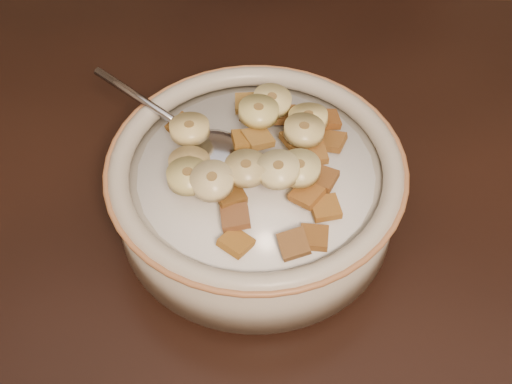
{
  "coord_description": "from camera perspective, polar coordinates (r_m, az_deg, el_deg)",
  "views": [
    {
      "loc": [
        -0.11,
        -0.22,
        1.22
      ],
      "look_at": [
        -0.14,
        0.14,
        0.78
      ],
      "focal_mm": 50.0,
      "sensor_mm": 36.0,
      "label": 1
    }
  ],
  "objects": [
    {
      "name": "milk",
      "position": [
        0.55,
        0.0,
        1.53
      ],
      "size": [
        0.18,
        0.18,
        0.0
      ],
      "primitive_type": "cylinder",
      "color": "white",
      "rests_on": "cereal_bowl"
    },
    {
      "name": "banana_slice_5",
      "position": [
        0.51,
        -3.53,
        0.9
      ],
      "size": [
        0.04,
        0.04,
        0.01
      ],
      "primitive_type": "cylinder",
      "rotation": [
        0.04,
        -0.14,
        0.96
      ],
      "color": "#CBBD82",
      "rests_on": "milk"
    },
    {
      "name": "cereal_square_5",
      "position": [
        0.5,
        -1.61,
        -4.06
      ],
      "size": [
        0.03,
        0.03,
        0.01
      ],
      "primitive_type": "cube",
      "rotation": [
        0.25,
        -0.07,
        2.58
      ],
      "color": "#9C6025",
      "rests_on": "milk"
    },
    {
      "name": "cereal_square_10",
      "position": [
        0.52,
        -2.09,
        -0.21
      ],
      "size": [
        0.03,
        0.03,
        0.01
      ],
      "primitive_type": "cube",
      "rotation": [
        0.07,
        0.05,
        2.05
      ],
      "color": "brown",
      "rests_on": "milk"
    },
    {
      "name": "cereal_square_8",
      "position": [
        0.54,
        4.59,
        3.09
      ],
      "size": [
        0.02,
        0.02,
        0.01
      ],
      "primitive_type": "cube",
      "rotation": [
        0.01,
        0.02,
        1.81
      ],
      "color": "olive",
      "rests_on": "milk"
    },
    {
      "name": "banana_slice_0",
      "position": [
        0.52,
        3.49,
        1.91
      ],
      "size": [
        0.04,
        0.04,
        0.01
      ],
      "primitive_type": "cylinder",
      "rotation": [
        -0.03,
        -0.02,
        1.8
      ],
      "color": "#D0C07D",
      "rests_on": "milk"
    },
    {
      "name": "cereal_square_9",
      "position": [
        0.58,
        -0.19,
        6.4
      ],
      "size": [
        0.02,
        0.02,
        0.01
      ],
      "primitive_type": "cube",
      "rotation": [
        0.08,
        -0.06,
        1.44
      ],
      "color": "brown",
      "rests_on": "milk"
    },
    {
      "name": "cereal_square_1",
      "position": [
        0.54,
        -0.8,
        4.22
      ],
      "size": [
        0.02,
        0.02,
        0.01
      ],
      "primitive_type": "cube",
      "rotation": [
        -0.18,
        0.08,
        0.23
      ],
      "color": "brown",
      "rests_on": "milk"
    },
    {
      "name": "cereal_square_21",
      "position": [
        0.58,
        0.01,
        6.58
      ],
      "size": [
        0.03,
        0.03,
        0.01
      ],
      "primitive_type": "cube",
      "rotation": [
        -0.14,
        -0.07,
        2.12
      ],
      "color": "brown",
      "rests_on": "milk"
    },
    {
      "name": "cereal_square_20",
      "position": [
        0.58,
        5.68,
        5.83
      ],
      "size": [
        0.02,
        0.02,
        0.01
      ],
      "primitive_type": "cube",
      "rotation": [
        0.15,
        0.1,
        1.81
      ],
      "color": "brown",
      "rests_on": "milk"
    },
    {
      "name": "cereal_square_14",
      "position": [
        0.53,
        -5.47,
        1.17
      ],
      "size": [
        0.02,
        0.02,
        0.01
      ],
      "primitive_type": "cube",
      "rotation": [
        -0.03,
        0.16,
        1.34
      ],
      "color": "brown",
      "rests_on": "milk"
    },
    {
      "name": "cereal_square_15",
      "position": [
        0.53,
        5.32,
        1.11
      ],
      "size": [
        0.03,
        0.03,
        0.01
      ],
      "primitive_type": "cube",
      "rotation": [
        -0.0,
        0.06,
        2.74
      ],
      "color": "brown",
      "rests_on": "milk"
    },
    {
      "name": "cereal_square_17",
      "position": [
        0.55,
        3.25,
        4.27
      ],
      "size": [
        0.03,
        0.03,
        0.01
      ],
      "primitive_type": "cube",
      "rotation": [
        0.04,
        0.01,
        2.16
      ],
      "color": "brown",
      "rests_on": "milk"
    },
    {
      "name": "cereal_square_19",
      "position": [
        0.59,
        -0.7,
        7.13
      ],
      "size": [
        0.02,
        0.02,
        0.01
      ],
      "primitive_type": "cube",
      "rotation": [
        -0.0,
        -0.05,
        0.09
      ],
      "color": "olive",
      "rests_on": "milk"
    },
    {
      "name": "cereal_square_4",
      "position": [
        0.52,
        5.59,
        -1.26
      ],
      "size": [
        0.02,
        0.02,
        0.01
      ],
      "primitive_type": "cube",
      "rotation": [
        0.02,
        -0.01,
        0.28
      ],
      "color": "brown",
      "rests_on": "milk"
    },
    {
      "name": "banana_slice_4",
      "position": [
        0.54,
        3.87,
        4.97
      ],
      "size": [
        0.04,
        0.04,
        0.01
      ],
      "primitive_type": "cylinder",
      "rotation": [
        0.09,
        -0.02,
        2.73
      ],
      "color": "#DAC980",
      "rests_on": "milk"
    },
    {
      "name": "banana_slice_9",
      "position": [
        0.53,
        -5.35,
        2.24
      ],
      "size": [
        0.04,
        0.04,
        0.01
      ],
      "primitive_type": "cylinder",
      "rotation": [
        -0.05,
        0.06,
        0.51
      ],
      "color": "tan",
      "rests_on": "milk"
    },
    {
      "name": "banana_slice_6",
      "position": [
        0.56,
        4.19,
        5.92
      ],
      "size": [
        0.04,
        0.04,
        0.02
      ],
      "primitive_type": "cylinder",
      "rotation": [
        -0.12,
        0.13,
        1.29
      ],
      "color": "#FCE38D",
      "rests_on": "milk"
    },
    {
      "name": "cereal_bowl",
      "position": [
        0.57,
        0.0,
        -0.22
      ],
      "size": [
        0.22,
        0.22,
        0.05
      ],
      "primitive_type": "cylinder",
      "color": "#B1AC96",
      "rests_on": "table"
    },
    {
      "name": "banana_slice_2",
      "position": [
        0.55,
        0.21,
        6.47
      ],
      "size": [
        0.04,
        0.04,
        0.01
      ],
      "primitive_type": "cylinder",
      "rotation": [
        -0.02,
        0.08,
        0.46
      ],
      "color": "#D5C66A",
      "rests_on": "milk"
    },
    {
      "name": "cereal_square_0",
      "position": [
        0.5,
        3.04,
        -4.18
      ],
      "size": [
        0.03,
        0.03,
        0.01
      ],
      "primitive_type": "cube",
      "rotation": [
        -0.24,
        -0.18,
        1.9
      ],
      "color": "brown",
      "rests_on": "milk"
    },
    {
      "name": "cereal_square_3",
      "position": [
        0.52,
        4.09,
        -0.2
      ],
      "size": [
        0.03,
        0.03,
        0.01
      ],
      "primitive_type": "cube",
      "rotation": [
        -0.04,
        0.13,
        2.54
      ],
      "color": "#945526",
      "rests_on": "milk"
    },
    {
      "name": "cereal_square_16",
      "position": [
        0.59,
        0.87,
        6.72
      ],
      "size": [
        0.02,
        0.02,
        0.01
      ],
      "primitive_type": "cube",
      "rotation": [
        0.21,
        -0.15,
        0.15
      ],
      "color": "brown",
      "rests_on": "milk"
    },
    {
      "name": "cereal_square_11",
      "position": [
        0.51,
        4.67,
        -3.64
      ],
      "size": [
        0.02,
        0.02,
        0.01
      ],
      "primitive_type": "cube",
      "rotation": [
        0.05,
        0.02,
        3.1
      ],
      "color": "#975A24",
      "rests_on": "milk"
    },
    {
      "name": "cereal_square_6",
      "position": [
        0.58,
        2.13,
        6.2
      ],
      "size": [
        0.02,
        0.02,
        0.01
      ],
      "primitive_type": "cube",
      "rotation": [
        0.11,
        0.12,
        3.08
      ],
      "color": "brown",
      "rests_on": "milk"
    },
    {
      "name": "cereal_square_2",
      "position": [
        0.52,
        0.77,
        1.82
      ],
      "size": [
        0.03,
        0.02,
        0.01
      ],
      "primitive_type": "cube",
      "rotation": [
        0.25,
        -0.09,
        1.31
      ],
      "color": "brown",
      "rests_on": "milk"
    },
    {
      "name": "cereal_square_7",
      "position": [
        0.57,
        6.06,
        4.05
      ],
      "size": [
        0.03,
        0.03,
        0.01
      ],
      "primitive_type": "cube",
      "rotation": [
        -0.2,
        0.07,
        1.25
      ],
      "color": "brown",
      "rests_on": "milk"
    },
    {
      "name": "banana_slice_1",
      "position": [
        0.55,
        -5.34,
        5.06
      ],
      "size": [
        0.04,
        0.04,
        0.01
      ],
      "primitive_type": "cylinder",
      "rotation": [
        -0.03,
        0.09,
        1.4
      ],
      "color": "#ECD886",
      "rests_on": "milk"
    },
    {
      "name": "banana_slice_7",
      "position": [
        0.51,
        1.79,
        1.81
      ],
      "size": [
        0.03,
        0.03,
        0.01
      ],
      "primitive_type": "cylinder",
      "rotation": [
        0.04,
        -0.08,
        0.08
      ],
      "color": "beige",
      "rests_on": "milk"
    },
    {
      "name": "cereal_square_18",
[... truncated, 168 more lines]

